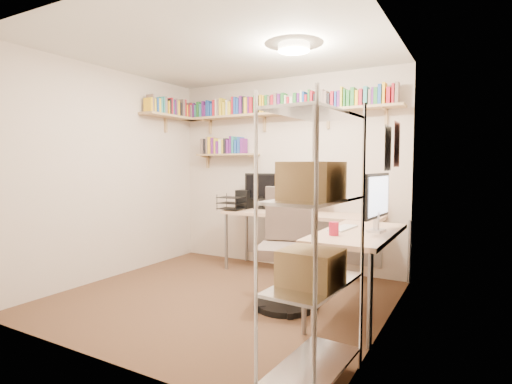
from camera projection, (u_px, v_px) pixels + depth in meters
ground at (222, 297)px, 4.09m from camera, size 3.20×3.20×0.00m
room_shell at (221, 146)px, 3.98m from camera, size 3.24×3.04×2.52m
wall_shelves at (249, 114)px, 5.29m from camera, size 3.12×1.09×0.80m
corner_desk at (303, 217)px, 4.63m from camera, size 2.35×1.99×1.33m
office_chair at (286, 256)px, 3.83m from camera, size 0.63×0.64×1.14m
wire_rack at (312, 231)px, 2.35m from camera, size 0.41×0.78×1.76m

